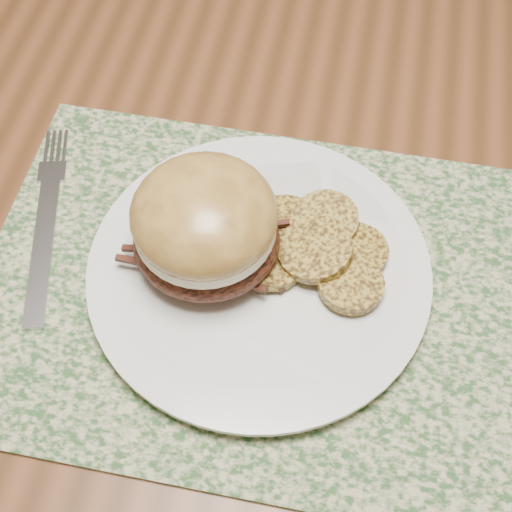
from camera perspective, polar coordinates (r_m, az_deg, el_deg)
The scene contains 6 objects.
ground at distance 1.36m, azimuth 12.30°, elevation -12.89°, with size 3.50×3.50×0.00m, color #502D1B.
placemat at distance 0.58m, azimuth 0.03°, elevation -2.69°, with size 0.45×0.33×0.00m, color #2F522A.
dinner_plate at distance 0.58m, azimuth 0.25°, elevation -1.23°, with size 0.26×0.26×0.02m, color white.
pork_sandwich at distance 0.54m, azimuth -4.09°, elevation 2.43°, with size 0.13×0.13×0.09m.
roasted_potatoes at distance 0.57m, azimuth 4.74°, elevation 0.74°, with size 0.13×0.13×0.03m.
fork at distance 0.64m, azimuth -16.41°, elevation 2.80°, with size 0.07×0.20×0.00m.
Camera 1 is at (-0.19, -0.48, 1.26)m, focal length 50.00 mm.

